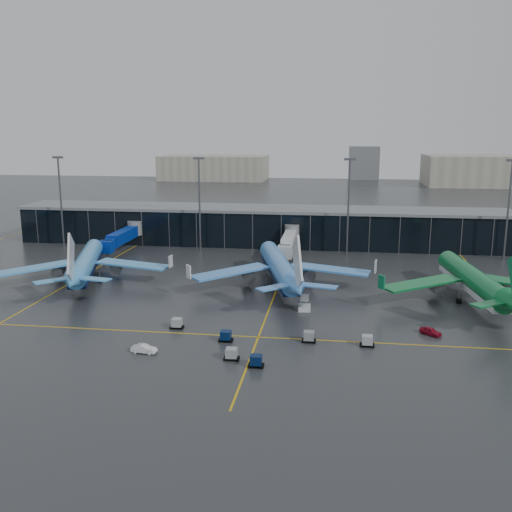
# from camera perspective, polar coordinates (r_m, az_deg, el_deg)

# --- Properties ---
(ground) EXTENTS (600.00, 600.00, 0.00)m
(ground) POSITION_cam_1_polar(r_m,az_deg,el_deg) (107.98, -3.97, -5.07)
(ground) COLOR #282B2D
(ground) RESTS_ON ground
(terminal_pier) EXTENTS (142.00, 17.00, 10.70)m
(terminal_pier) POSITION_cam_1_polar(r_m,az_deg,el_deg) (166.35, 0.40, 3.09)
(terminal_pier) COLOR black
(terminal_pier) RESTS_ON ground
(jet_bridges) EXTENTS (94.00, 27.50, 7.20)m
(jet_bridges) POSITION_cam_1_polar(r_m,az_deg,el_deg) (156.95, -13.32, 1.86)
(jet_bridges) COLOR #595B60
(jet_bridges) RESTS_ON ground
(flood_masts) EXTENTS (203.00, 0.50, 25.50)m
(flood_masts) POSITION_cam_1_polar(r_m,az_deg,el_deg) (152.76, 1.67, 5.43)
(flood_masts) COLOR #595B60
(flood_masts) RESTS_ON ground
(distant_hangars) EXTENTS (260.00, 71.00, 22.00)m
(distant_hangars) POSITION_cam_1_polar(r_m,az_deg,el_deg) (372.62, 12.45, 8.50)
(distant_hangars) COLOR #B2AD99
(distant_hangars) RESTS_ON ground
(taxi_lines) EXTENTS (220.00, 120.00, 0.02)m
(taxi_lines) POSITION_cam_1_polar(r_m,az_deg,el_deg) (116.52, 1.94, -3.73)
(taxi_lines) COLOR gold
(taxi_lines) RESTS_ON ground
(airliner_arkefly) EXTENTS (49.50, 53.00, 13.40)m
(airliner_arkefly) POSITION_cam_1_polar(r_m,az_deg,el_deg) (129.82, -16.69, 0.47)
(airliner_arkefly) COLOR #459DE5
(airliner_arkefly) RESTS_ON ground
(airliner_klm_near) EXTENTS (49.93, 53.91, 13.95)m
(airliner_klm_near) POSITION_cam_1_polar(r_m,az_deg,el_deg) (119.89, 2.36, 0.16)
(airliner_klm_near) COLOR #458FE4
(airliner_klm_near) RESTS_ON ground
(airliner_aer_lingus) EXTENTS (43.53, 48.32, 13.63)m
(airliner_aer_lingus) POSITION_cam_1_polar(r_m,az_deg,el_deg) (117.61, 20.92, -0.98)
(airliner_aer_lingus) COLOR #0D6D31
(airliner_aer_lingus) RESTS_ON ground
(baggage_carts) EXTENTS (33.41, 15.50, 1.70)m
(baggage_carts) POSITION_cam_1_polar(r_m,az_deg,el_deg) (88.28, 0.42, -8.58)
(baggage_carts) COLOR black
(baggage_carts) RESTS_ON ground
(mobile_airstair) EXTENTS (2.38, 3.32, 3.45)m
(mobile_airstair) POSITION_cam_1_polar(r_m,az_deg,el_deg) (106.01, 4.87, -4.99)
(mobile_airstair) COLOR white
(mobile_airstair) RESTS_ON ground
(service_van_red) EXTENTS (3.70, 3.49, 1.24)m
(service_van_red) POSITION_cam_1_polar(r_m,az_deg,el_deg) (97.32, 17.06, -7.21)
(service_van_red) COLOR maroon
(service_van_red) RESTS_ON ground
(service_van_white) EXTENTS (4.00, 1.77, 1.28)m
(service_van_white) POSITION_cam_1_polar(r_m,az_deg,el_deg) (87.59, -11.13, -9.09)
(service_van_white) COLOR white
(service_van_white) RESTS_ON ground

